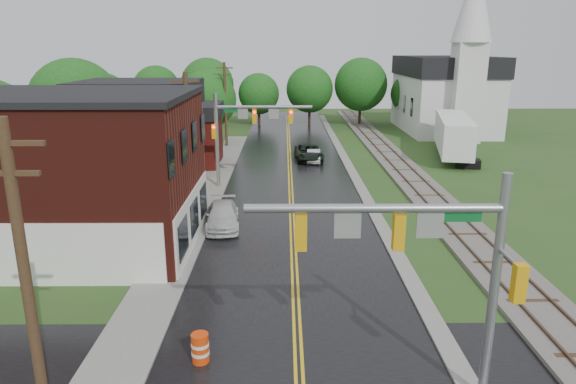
{
  "coord_description": "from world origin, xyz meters",
  "views": [
    {
      "loc": [
        -0.48,
        -11.49,
        10.49
      ],
      "look_at": [
        -0.3,
        13.23,
        3.5
      ],
      "focal_mm": 32.0,
      "sensor_mm": 36.0,
      "label": 1
    }
  ],
  "objects_px": {
    "suv_dark": "(309,153)",
    "construction_barrel": "(200,348)",
    "sedan_silver": "(314,156)",
    "brick_building": "(58,172)",
    "tree_left_b": "(77,106)",
    "utility_pole_a": "(28,291)",
    "church": "(448,86)",
    "pickup_white": "(223,216)",
    "tree_left_c": "(150,110)",
    "tree_left_e": "(209,101)",
    "utility_pole_c": "(225,103)",
    "semi_trailer": "(453,134)",
    "traffic_signal_near": "(424,250)",
    "traffic_signal_far": "(245,123)",
    "utility_pole_b": "(189,138)"
  },
  "relations": [
    {
      "from": "traffic_signal_far",
      "to": "tree_left_b",
      "type": "height_order",
      "value": "tree_left_b"
    },
    {
      "from": "semi_trailer",
      "to": "tree_left_b",
      "type": "bearing_deg",
      "value": -169.45
    },
    {
      "from": "tree_left_b",
      "to": "suv_dark",
      "type": "xyz_separation_m",
      "value": [
        19.7,
        4.95,
        -4.98
      ]
    },
    {
      "from": "utility_pole_b",
      "to": "pickup_white",
      "type": "height_order",
      "value": "utility_pole_b"
    },
    {
      "from": "tree_left_b",
      "to": "tree_left_c",
      "type": "bearing_deg",
      "value": 63.44
    },
    {
      "from": "brick_building",
      "to": "traffic_signal_near",
      "type": "height_order",
      "value": "brick_building"
    },
    {
      "from": "tree_left_b",
      "to": "pickup_white",
      "type": "height_order",
      "value": "tree_left_b"
    },
    {
      "from": "suv_dark",
      "to": "church",
      "type": "bearing_deg",
      "value": 39.49
    },
    {
      "from": "utility_pole_c",
      "to": "suv_dark",
      "type": "bearing_deg",
      "value": -39.61
    },
    {
      "from": "tree_left_b",
      "to": "tree_left_c",
      "type": "height_order",
      "value": "tree_left_b"
    },
    {
      "from": "utility_pole_a",
      "to": "tree_left_e",
      "type": "height_order",
      "value": "utility_pole_a"
    },
    {
      "from": "traffic_signal_near",
      "to": "tree_left_b",
      "type": "relative_size",
      "value": 0.76
    },
    {
      "from": "suv_dark",
      "to": "utility_pole_b",
      "type": "bearing_deg",
      "value": -123.68
    },
    {
      "from": "brick_building",
      "to": "traffic_signal_far",
      "type": "distance_m",
      "value": 15.03
    },
    {
      "from": "tree_left_e",
      "to": "brick_building",
      "type": "bearing_deg",
      "value": -96.71
    },
    {
      "from": "tree_left_b",
      "to": "semi_trailer",
      "type": "xyz_separation_m",
      "value": [
        33.92,
        6.32,
        -3.36
      ]
    },
    {
      "from": "utility_pole_c",
      "to": "sedan_silver",
      "type": "height_order",
      "value": "utility_pole_c"
    },
    {
      "from": "traffic_signal_far",
      "to": "tree_left_e",
      "type": "distance_m",
      "value": 19.65
    },
    {
      "from": "traffic_signal_near",
      "to": "sedan_silver",
      "type": "bearing_deg",
      "value": 92.02
    },
    {
      "from": "utility_pole_c",
      "to": "tree_left_b",
      "type": "relative_size",
      "value": 0.93
    },
    {
      "from": "tree_left_b",
      "to": "utility_pole_a",
      "type": "bearing_deg",
      "value": -70.9
    },
    {
      "from": "brick_building",
      "to": "utility_pole_b",
      "type": "bearing_deg",
      "value": 50.93
    },
    {
      "from": "traffic_signal_far",
      "to": "construction_barrel",
      "type": "xyz_separation_m",
      "value": [
        0.08,
        -23.0,
        -4.44
      ]
    },
    {
      "from": "church",
      "to": "tree_left_c",
      "type": "distance_m",
      "value": 36.59
    },
    {
      "from": "suv_dark",
      "to": "construction_barrel",
      "type": "xyz_separation_m",
      "value": [
        -5.23,
        -32.84,
        -0.2
      ]
    },
    {
      "from": "semi_trailer",
      "to": "traffic_signal_near",
      "type": "bearing_deg",
      "value": -109.19
    },
    {
      "from": "suv_dark",
      "to": "construction_barrel",
      "type": "distance_m",
      "value": 33.26
    },
    {
      "from": "traffic_signal_far",
      "to": "tree_left_b",
      "type": "relative_size",
      "value": 0.76
    },
    {
      "from": "brick_building",
      "to": "semi_trailer",
      "type": "height_order",
      "value": "brick_building"
    },
    {
      "from": "suv_dark",
      "to": "brick_building",
      "type": "bearing_deg",
      "value": -126.72
    },
    {
      "from": "sedan_silver",
      "to": "brick_building",
      "type": "bearing_deg",
      "value": -122.48
    },
    {
      "from": "brick_building",
      "to": "utility_pole_c",
      "type": "distance_m",
      "value": 29.56
    },
    {
      "from": "church",
      "to": "utility_pole_c",
      "type": "relative_size",
      "value": 2.22
    },
    {
      "from": "brick_building",
      "to": "tree_left_b",
      "type": "bearing_deg",
      "value": 107.61
    },
    {
      "from": "brick_building",
      "to": "tree_left_c",
      "type": "height_order",
      "value": "brick_building"
    },
    {
      "from": "traffic_signal_near",
      "to": "tree_left_b",
      "type": "bearing_deg",
      "value": 125.49
    },
    {
      "from": "church",
      "to": "sedan_silver",
      "type": "xyz_separation_m",
      "value": [
        -17.73,
        -17.67,
        -5.25
      ]
    },
    {
      "from": "utility_pole_a",
      "to": "traffic_signal_near",
      "type": "bearing_deg",
      "value": 11.02
    },
    {
      "from": "pickup_white",
      "to": "semi_trailer",
      "type": "relative_size",
      "value": 0.36
    },
    {
      "from": "tree_left_e",
      "to": "sedan_silver",
      "type": "relative_size",
      "value": 2.31
    },
    {
      "from": "utility_pole_b",
      "to": "semi_trailer",
      "type": "distance_m",
      "value": 28.14
    },
    {
      "from": "church",
      "to": "utility_pole_b",
      "type": "distance_m",
      "value": 41.55
    },
    {
      "from": "suv_dark",
      "to": "construction_barrel",
      "type": "bearing_deg",
      "value": -102.51
    },
    {
      "from": "tree_left_c",
      "to": "utility_pole_b",
      "type": "bearing_deg",
      "value": -68.51
    },
    {
      "from": "traffic_signal_far",
      "to": "construction_barrel",
      "type": "distance_m",
      "value": 23.42
    },
    {
      "from": "utility_pole_c",
      "to": "semi_trailer",
      "type": "relative_size",
      "value": 0.69
    },
    {
      "from": "pickup_white",
      "to": "construction_barrel",
      "type": "height_order",
      "value": "pickup_white"
    },
    {
      "from": "brick_building",
      "to": "semi_trailer",
      "type": "relative_size",
      "value": 1.1
    },
    {
      "from": "brick_building",
      "to": "traffic_signal_near",
      "type": "xyz_separation_m",
      "value": [
        15.96,
        -13.0,
        0.82
      ]
    },
    {
      "from": "church",
      "to": "construction_barrel",
      "type": "height_order",
      "value": "church"
    }
  ]
}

